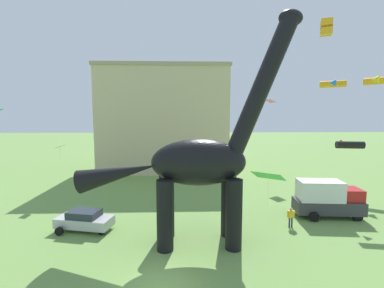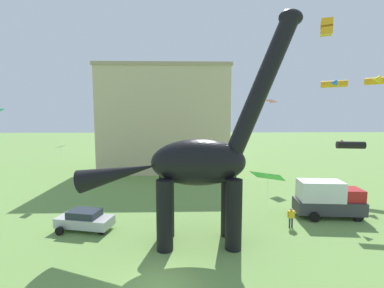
{
  "view_description": "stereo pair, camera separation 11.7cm",
  "coord_description": "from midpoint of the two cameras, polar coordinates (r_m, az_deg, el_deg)",
  "views": [
    {
      "loc": [
        1.18,
        -13.09,
        8.88
      ],
      "look_at": [
        1.9,
        6.93,
        6.68
      ],
      "focal_mm": 25.45,
      "sensor_mm": 36.0,
      "label": 1
    },
    {
      "loc": [
        1.3,
        -13.09,
        8.88
      ],
      "look_at": [
        1.9,
        6.93,
        6.68
      ],
      "focal_mm": 25.45,
      "sensor_mm": 36.0,
      "label": 2
    }
  ],
  "objects": [
    {
      "name": "parked_box_truck",
      "position": [
        26.68,
        26.66,
        -10.16
      ],
      "size": [
        5.78,
        2.64,
        3.2
      ],
      "rotation": [
        0.0,
        0.0,
        -0.1
      ],
      "color": "#38383D",
      "rests_on": "ground_plane"
    },
    {
      "name": "background_building_block",
      "position": [
        45.72,
        -5.4,
        5.25
      ],
      "size": [
        19.76,
        13.9,
        16.19
      ],
      "color": "#CCB78E",
      "rests_on": "ground_plane"
    },
    {
      "name": "kite_near_low",
      "position": [
        31.37,
        -25.76,
        -0.52
      ],
      "size": [
        0.8,
        1.06,
        1.29
      ],
      "color": "green"
    },
    {
      "name": "kite_mid_left",
      "position": [
        20.79,
        26.52,
        21.07
      ],
      "size": [
        0.89,
        0.89,
        0.98
      ],
      "color": "orange"
    },
    {
      "name": "parked_sedan_left",
      "position": [
        23.22,
        -21.41,
        -14.54
      ],
      "size": [
        4.49,
        2.65,
        1.55
      ],
      "rotation": [
        0.0,
        0.0,
        -0.22
      ],
      "color": "#B7B7BC",
      "rests_on": "ground_plane"
    },
    {
      "name": "kite_apex",
      "position": [
        40.47,
        27.7,
        11.12
      ],
      "size": [
        3.14,
        3.26,
        0.92
      ],
      "color": "orange"
    },
    {
      "name": "kite_trailing",
      "position": [
        33.95,
        34.66,
        10.92
      ],
      "size": [
        2.73,
        2.68,
        0.77
      ],
      "color": "orange"
    },
    {
      "name": "person_vendor_side",
      "position": [
        23.4,
        20.2,
        -13.91
      ],
      "size": [
        0.6,
        0.26,
        1.59
      ],
      "rotation": [
        0.0,
        0.0,
        5.88
      ],
      "color": "#2D3347",
      "rests_on": "ground_plane"
    },
    {
      "name": "kite_near_high",
      "position": [
        14.19,
        15.81,
        -6.55
      ],
      "size": [
        1.84,
        1.75,
        2.0
      ],
      "color": "green"
    },
    {
      "name": "ground_plane",
      "position": [
        15.86,
        -6.67,
        -27.82
      ],
      "size": [
        240.0,
        240.0,
        0.0
      ],
      "primitive_type": "plane",
      "color": "#6B9347"
    },
    {
      "name": "dinosaur_sculpture",
      "position": [
        18.42,
        1.33,
        -3.86
      ],
      "size": [
        14.94,
        3.17,
        15.62
      ],
      "rotation": [
        0.0,
        0.0,
        0.34
      ],
      "color": "black",
      "rests_on": "ground_plane"
    },
    {
      "name": "kite_far_right",
      "position": [
        27.18,
        30.21,
        -0.13
      ],
      "size": [
        2.3,
        2.07,
        0.66
      ],
      "color": "black"
    },
    {
      "name": "kite_mid_center",
      "position": [
        39.01,
        16.36,
        8.62
      ],
      "size": [
        1.53,
        1.8,
        0.39
      ],
      "color": "pink"
    }
  ]
}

